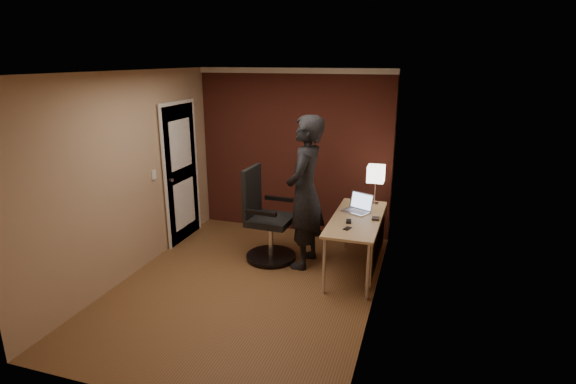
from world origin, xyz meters
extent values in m
plane|color=brown|center=(0.00, 0.00, 0.00)|extent=(4.00, 4.00, 0.00)
plane|color=white|center=(0.00, 0.00, 2.50)|extent=(4.00, 4.00, 0.00)
plane|color=tan|center=(0.00, 2.00, 1.25)|extent=(3.00, 0.00, 3.00)
plane|color=tan|center=(0.00, -2.00, 1.25)|extent=(3.00, 0.00, 3.00)
plane|color=tan|center=(-1.50, 0.00, 1.25)|extent=(0.00, 4.00, 4.00)
plane|color=tan|center=(1.50, 0.00, 1.25)|extent=(0.00, 4.00, 4.00)
cube|color=maroon|center=(0.00, 1.97, 1.25)|extent=(2.98, 0.06, 2.50)
cube|color=silver|center=(0.00, 1.96, 2.46)|extent=(3.00, 0.08, 0.08)
cube|color=silver|center=(0.00, -1.96, 2.46)|extent=(3.00, 0.08, 0.08)
cube|color=silver|center=(-1.46, 0.00, 2.46)|extent=(0.08, 4.00, 0.08)
cube|color=silver|center=(1.46, 0.00, 2.46)|extent=(0.08, 4.00, 0.08)
cube|color=silver|center=(-1.48, 1.10, 1.00)|extent=(0.05, 0.82, 2.02)
cube|color=silver|center=(-1.46, 1.10, 1.00)|extent=(0.02, 0.92, 2.12)
cylinder|color=silver|center=(-1.43, 0.77, 1.00)|extent=(0.05, 0.05, 0.05)
cube|color=silver|center=(-1.49, 0.45, 1.15)|extent=(0.02, 0.08, 0.12)
cube|color=#D4B67A|center=(1.18, 0.78, 0.71)|extent=(0.60, 1.50, 0.03)
cube|color=#D4B67A|center=(1.46, 0.78, 0.43)|extent=(0.02, 1.38, 0.54)
cylinder|color=silver|center=(0.93, 0.09, 0.35)|extent=(0.04, 0.04, 0.70)
cylinder|color=silver|center=(0.93, 1.47, 0.35)|extent=(0.04, 0.04, 0.70)
cylinder|color=silver|center=(1.43, 0.09, 0.35)|extent=(0.04, 0.04, 0.70)
cylinder|color=silver|center=(1.43, 1.47, 0.35)|extent=(0.04, 0.04, 0.70)
cube|color=silver|center=(1.32, 1.39, 0.74)|extent=(0.11, 0.11, 0.01)
cylinder|color=silver|center=(1.32, 1.39, 0.90)|extent=(0.01, 0.01, 0.30)
cube|color=white|center=(1.32, 1.39, 1.16)|extent=(0.22, 0.22, 0.22)
cube|color=silver|center=(1.14, 0.97, 0.74)|extent=(0.40, 0.35, 0.01)
cube|color=silver|center=(1.19, 1.07, 0.85)|extent=(0.32, 0.20, 0.22)
cube|color=#B2CCF2|center=(1.19, 1.06, 0.85)|extent=(0.29, 0.17, 0.19)
cube|color=gray|center=(1.14, 0.96, 0.75)|extent=(0.31, 0.24, 0.00)
cube|color=black|center=(1.11, 0.56, 0.75)|extent=(0.07, 0.11, 0.03)
cube|color=black|center=(1.14, 0.35, 0.73)|extent=(0.09, 0.13, 0.01)
cube|color=black|center=(1.41, 0.77, 0.74)|extent=(0.10, 0.11, 0.02)
cylinder|color=black|center=(0.04, 0.78, 0.05)|extent=(0.67, 0.67, 0.04)
cylinder|color=silver|center=(0.04, 0.78, 0.30)|extent=(0.07, 0.07, 0.51)
cube|color=black|center=(0.04, 0.78, 0.57)|extent=(0.58, 0.58, 0.08)
cube|color=black|center=(-0.23, 0.79, 0.94)|extent=(0.08, 0.51, 0.66)
cube|color=black|center=(0.05, 1.09, 0.77)|extent=(0.41, 0.08, 0.05)
cube|color=black|center=(0.02, 0.46, 0.77)|extent=(0.41, 0.08, 0.05)
imported|color=black|center=(0.51, 0.78, 0.99)|extent=(0.50, 0.74, 1.98)
camera|label=1|loc=(1.95, -4.51, 2.64)|focal=28.00mm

